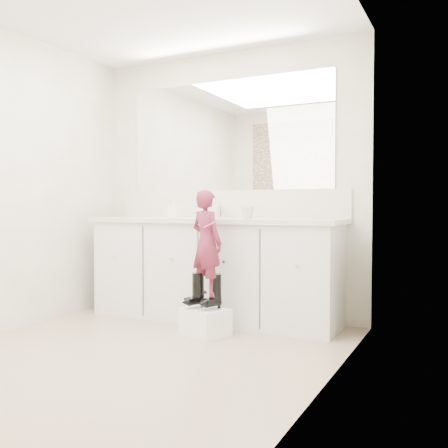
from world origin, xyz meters
The scene contains 15 objects.
floor centered at (0.00, 0.00, 0.00)m, with size 3.00×3.00×0.00m, color #89725A.
wall_back centered at (0.00, 1.50, 1.20)m, with size 2.60×2.60×0.00m, color #BDB6A1.
wall_right centered at (1.30, 0.00, 1.20)m, with size 3.00×3.00×0.00m, color #BDB6A1.
vanity_cabinet centered at (0.00, 1.23, 0.42)m, with size 2.20×0.55×0.85m, color silver.
countertop centered at (0.00, 1.21, 0.87)m, with size 2.28×0.58×0.04m, color beige.
backsplash centered at (0.00, 1.49, 1.02)m, with size 2.28×0.03×0.25m, color beige.
mirror centered at (0.00, 1.49, 1.64)m, with size 2.00×0.02×1.00m, color white.
faucet centered at (0.00, 1.38, 0.94)m, with size 0.08×0.08×0.10m, color silver.
cup centered at (0.34, 1.19, 0.94)m, with size 0.11×0.11×0.10m, color #C4B39C.
soap_bottle centered at (-0.37, 1.18, 0.98)m, with size 0.09×0.09×0.19m, color white.
step_stool centered at (0.19, 0.72, 0.10)m, with size 0.32×0.27×0.21m, color white.
boot_left centered at (0.12, 0.74, 0.34)m, with size 0.10×0.18×0.27m, color black, non-canonical shape.
boot_right centered at (0.27, 0.74, 0.34)m, with size 0.10×0.18×0.27m, color black, non-canonical shape.
toddler centered at (0.19, 0.74, 0.71)m, with size 0.30×0.19×0.81m, color #A43255.
toothbrush centered at (0.26, 0.66, 0.86)m, with size 0.01×0.01×0.14m, color #D25282.
Camera 1 is at (2.01, -2.63, 0.99)m, focal length 40.00 mm.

